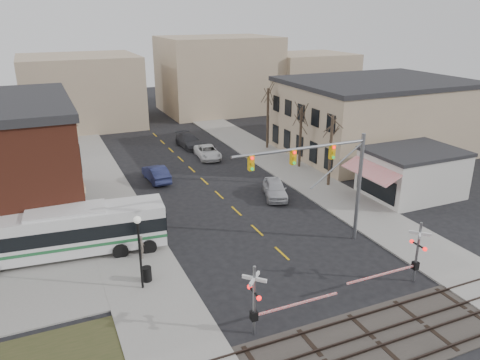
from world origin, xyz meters
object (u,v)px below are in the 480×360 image
object	(u,v)px
transit_bus	(68,231)
car_c	(208,152)
car_a	(275,189)
car_d	(189,141)
trash_bin	(147,274)
pedestrian_far	(127,227)
traffic_signal_mast	(328,170)
rr_crossing_west	(262,299)
pedestrian_near	(142,247)
rr_crossing_east	(412,254)
car_b	(156,173)
street_lamp	(139,238)

from	to	relation	value
transit_bus	car_c	bearing A→B (deg)	47.09
car_a	car_d	world-z (taller)	car_a
trash_bin	pedestrian_far	size ratio (longest dim) A/B	0.49
traffic_signal_mast	rr_crossing_west	xyz separation A→B (m)	(-8.28, -6.79, -3.77)
car_d	traffic_signal_mast	bearing A→B (deg)	-92.53
pedestrian_near	trash_bin	bearing A→B (deg)	-174.89
traffic_signal_mast	car_a	world-z (taller)	traffic_signal_mast
transit_bus	rr_crossing_west	size ratio (longest dim) A/B	2.33
trash_bin	car_c	bearing A→B (deg)	61.71
transit_bus	pedestrian_far	xyz separation A→B (m)	(3.99, 0.81, -0.81)
rr_crossing_west	rr_crossing_east	distance (m)	10.44
car_b	pedestrian_near	bearing A→B (deg)	69.13
street_lamp	car_c	world-z (taller)	street_lamp
transit_bus	rr_crossing_west	distance (m)	15.04
rr_crossing_west	car_b	size ratio (longest dim) A/B	1.17
transit_bus	car_a	world-z (taller)	transit_bus
traffic_signal_mast	transit_bus	bearing A→B (deg)	161.11
traffic_signal_mast	car_d	size ratio (longest dim) A/B	1.87
traffic_signal_mast	rr_crossing_west	distance (m)	11.35
car_d	car_a	bearing A→B (deg)	-88.11
rr_crossing_east	pedestrian_near	size ratio (longest dim) A/B	3.52
rr_crossing_west	pedestrian_near	distance (m)	10.94
pedestrian_near	rr_crossing_east	bearing A→B (deg)	-111.37
car_c	rr_crossing_east	bearing A→B (deg)	-80.18
rr_crossing_east	trash_bin	xyz separation A→B (m)	(-14.81, 6.55, -1.39)
rr_crossing_west	street_lamp	distance (m)	8.17
trash_bin	car_a	bearing A→B (deg)	34.01
rr_crossing_east	car_b	distance (m)	26.26
rr_crossing_east	street_lamp	distance (m)	16.40
trash_bin	car_b	xyz separation A→B (m)	(5.10, 17.82, 0.21)
traffic_signal_mast	pedestrian_near	xyz separation A→B (m)	(-12.28, 3.34, -4.82)
street_lamp	pedestrian_near	bearing A→B (deg)	77.68
pedestrian_near	pedestrian_far	bearing A→B (deg)	19.18
trash_bin	car_d	distance (m)	30.62
street_lamp	car_a	size ratio (longest dim) A/B	1.01
traffic_signal_mast	car_c	xyz separation A→B (m)	(-0.27, 23.34, -5.04)
car_b	pedestrian_far	size ratio (longest dim) A/B	2.56
pedestrian_far	rr_crossing_west	bearing A→B (deg)	-95.80
car_a	car_b	bearing A→B (deg)	155.34
trash_bin	pedestrian_near	size ratio (longest dim) A/B	0.58
transit_bus	car_c	xyz separation A→B (m)	(16.39, 17.63, -1.17)
street_lamp	car_d	bearing A→B (deg)	66.94
street_lamp	pedestrian_near	world-z (taller)	street_lamp
car_c	street_lamp	bearing A→B (deg)	-113.28
traffic_signal_mast	street_lamp	bearing A→B (deg)	-178.43
traffic_signal_mast	trash_bin	world-z (taller)	traffic_signal_mast
traffic_signal_mast	car_c	size ratio (longest dim) A/B	1.98
trash_bin	car_a	distance (m)	16.72
transit_bus	rr_crossing_west	bearing A→B (deg)	-56.13
rr_crossing_west	street_lamp	world-z (taller)	street_lamp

